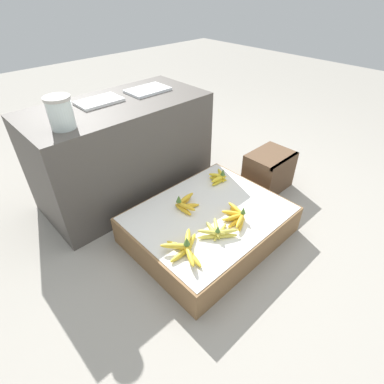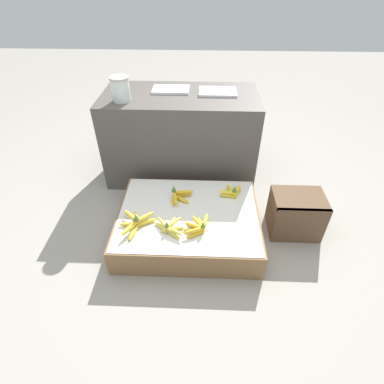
# 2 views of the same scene
# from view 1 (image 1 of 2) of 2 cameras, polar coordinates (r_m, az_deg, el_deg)

# --- Properties ---
(ground_plane) EXTENTS (10.00, 10.00, 0.00)m
(ground_plane) POSITION_cam_1_polar(r_m,az_deg,el_deg) (1.95, 3.10, -8.24)
(ground_plane) COLOR gray
(display_platform) EXTENTS (0.93, 0.74, 0.19)m
(display_platform) POSITION_cam_1_polar(r_m,az_deg,el_deg) (1.88, 3.19, -6.18)
(display_platform) COLOR olive
(display_platform) RESTS_ON ground_plane
(back_vendor_table) EXTENTS (1.19, 0.58, 0.70)m
(back_vendor_table) POSITION_cam_1_polar(r_m,az_deg,el_deg) (2.18, -12.95, 7.58)
(back_vendor_table) COLOR #4C4742
(back_vendor_table) RESTS_ON ground_plane
(wooden_crate) EXTENTS (0.34, 0.26, 0.29)m
(wooden_crate) POSITION_cam_1_polar(r_m,az_deg,el_deg) (2.36, 14.39, 3.96)
(wooden_crate) COLOR brown
(wooden_crate) RESTS_ON ground_plane
(banana_bunch_front_left) EXTENTS (0.23, 0.26, 0.10)m
(banana_bunch_front_left) POSITION_cam_1_polar(r_m,az_deg,el_deg) (1.57, -1.30, -10.65)
(banana_bunch_front_left) COLOR gold
(banana_bunch_front_left) RESTS_ON display_platform
(banana_bunch_front_midleft) EXTENTS (0.21, 0.21, 0.09)m
(banana_bunch_front_midleft) POSITION_cam_1_polar(r_m,az_deg,el_deg) (1.66, 4.84, -7.62)
(banana_bunch_front_midleft) COLOR #DBCC4C
(banana_bunch_front_midleft) RESTS_ON display_platform
(banana_bunch_front_midright) EXTENTS (0.16, 0.20, 0.09)m
(banana_bunch_front_midright) POSITION_cam_1_polar(r_m,az_deg,el_deg) (1.77, 8.46, -4.62)
(banana_bunch_front_midright) COLOR gold
(banana_bunch_front_midright) RESTS_ON display_platform
(banana_bunch_middle_midleft) EXTENTS (0.16, 0.16, 0.10)m
(banana_bunch_middle_midleft) POSITION_cam_1_polar(r_m,az_deg,el_deg) (1.83, -1.39, -2.28)
(banana_bunch_middle_midleft) COLOR gold
(banana_bunch_middle_midleft) RESTS_ON display_platform
(banana_bunch_middle_right) EXTENTS (0.17, 0.12, 0.10)m
(banana_bunch_middle_right) POSITION_cam_1_polar(r_m,az_deg,el_deg) (2.08, 5.23, 2.84)
(banana_bunch_middle_right) COLOR yellow
(banana_bunch_middle_right) RESTS_ON display_platform
(glass_jar) EXTENTS (0.13, 0.13, 0.17)m
(glass_jar) POSITION_cam_1_polar(r_m,az_deg,el_deg) (1.73, -23.79, 13.67)
(glass_jar) COLOR silver
(glass_jar) RESTS_ON back_vendor_table
(foam_tray_white) EXTENTS (0.28, 0.17, 0.02)m
(foam_tray_white) POSITION_cam_1_polar(r_m,az_deg,el_deg) (2.07, -17.28, 16.17)
(foam_tray_white) COLOR white
(foam_tray_white) RESTS_ON back_vendor_table
(foam_tray_dark) EXTENTS (0.28, 0.19, 0.02)m
(foam_tray_dark) POSITION_cam_1_polar(r_m,az_deg,el_deg) (2.21, -8.43, 18.66)
(foam_tray_dark) COLOR white
(foam_tray_dark) RESTS_ON back_vendor_table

